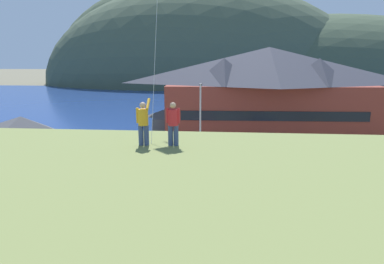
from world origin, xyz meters
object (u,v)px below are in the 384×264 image
at_px(person_companion, 173,122).
at_px(harbor_lodge, 267,92).
at_px(wharf_dock, 209,118).
at_px(parking_light_pole, 200,120).
at_px(parked_car_front_row_red, 318,203).
at_px(parked_car_mid_row_far, 34,192).
at_px(parked_car_front_row_silver, 184,194).
at_px(person_kite_flyer, 143,122).
at_px(moored_boat_wharfside, 193,112).
at_px(parked_car_front_row_end, 305,175).
at_px(parked_car_lone_by_shed, 180,172).
at_px(storage_shed_waterside, 176,122).
at_px(parked_car_mid_row_center, 87,167).
at_px(storage_shed_near_lot, 24,145).

bearing_deg(person_companion, harbor_lodge, 74.81).
xyz_separation_m(wharf_dock, parking_light_pole, (-0.12, -24.64, 4.25)).
height_order(parked_car_front_row_red, parked_car_mid_row_far, same).
xyz_separation_m(wharf_dock, parked_car_mid_row_far, (-11.32, -34.27, 0.71)).
height_order(parked_car_front_row_silver, person_kite_flyer, person_kite_flyer).
relative_size(harbor_lodge, moored_boat_wharfside, 4.61).
distance_m(harbor_lodge, moored_boat_wharfside, 21.29).
bearing_deg(parking_light_pole, wharf_dock, 89.72).
xyz_separation_m(person_kite_flyer, person_companion, (1.19, 0.05, -0.02)).
xyz_separation_m(parked_car_front_row_end, parked_car_lone_by_shed, (-10.23, 0.07, 0.00)).
bearing_deg(storage_shed_waterside, wharf_dock, 75.29).
xyz_separation_m(storage_shed_waterside, parked_car_front_row_end, (12.49, -14.82, -1.28)).
relative_size(parked_car_front_row_silver, parked_car_mid_row_far, 1.02).
xyz_separation_m(harbor_lodge, parked_car_front_row_red, (0.52, -21.07, -5.13)).
xyz_separation_m(parked_car_front_row_silver, parked_car_lone_by_shed, (-0.84, 4.58, 0.00)).
xyz_separation_m(parked_car_lone_by_shed, person_kite_flyer, (0.18, -13.03, 6.75)).
relative_size(moored_boat_wharfside, parked_car_mid_row_center, 1.35).
bearing_deg(storage_shed_waterside, parking_light_pole, -69.99).
bearing_deg(wharf_dock, person_companion, -90.25).
xyz_separation_m(parked_car_lone_by_shed, parking_light_pole, (1.44, 4.62, 3.54)).
distance_m(parked_car_front_row_red, person_kite_flyer, 14.06).
height_order(storage_shed_waterside, parked_car_mid_row_far, storage_shed_waterside).
xyz_separation_m(wharf_dock, person_kite_flyer, (-1.38, -42.29, 7.46)).
bearing_deg(harbor_lodge, parking_light_pole, -124.65).
xyz_separation_m(moored_boat_wharfside, person_companion, (3.03, -46.30, 7.08)).
bearing_deg(parked_car_front_row_end, person_kite_flyer, -127.81).
relative_size(storage_shed_waterside, person_kite_flyer, 3.18).
xyz_separation_m(parked_car_mid_row_center, parked_car_mid_row_far, (-1.54, -5.50, 0.00)).
xyz_separation_m(parked_car_front_row_red, parking_light_pole, (-8.28, 9.84, 3.54)).
xyz_separation_m(moored_boat_wharfside, parked_car_front_row_red, (11.38, -38.54, 0.34)).
xyz_separation_m(moored_boat_wharfside, parked_car_mid_row_center, (-6.56, -32.84, 0.34)).
relative_size(parked_car_front_row_silver, person_companion, 2.48).
relative_size(parked_car_mid_row_center, parked_car_lone_by_shed, 1.01).
bearing_deg(parked_car_front_row_red, moored_boat_wharfside, 106.45).
bearing_deg(person_companion, wharf_dock, 89.75).
bearing_deg(parked_car_front_row_red, parking_light_pole, 130.11).
distance_m(storage_shed_waterside, parking_light_pole, 11.02).
xyz_separation_m(harbor_lodge, wharf_dock, (-7.64, 13.41, -5.85)).
distance_m(moored_boat_wharfside, parking_light_pole, 29.13).
distance_m(storage_shed_near_lot, parked_car_lone_by_shed, 14.28).
distance_m(storage_shed_near_lot, parked_car_mid_row_far, 7.70).
height_order(parked_car_mid_row_far, parked_car_lone_by_shed, same).
bearing_deg(moored_boat_wharfside, parked_car_lone_by_shed, -87.14).
bearing_deg(person_kite_flyer, wharf_dock, 88.14).
bearing_deg(person_companion, parking_light_pole, 89.78).
bearing_deg(parked_car_front_row_silver, person_kite_flyer, -94.46).
height_order(parked_car_front_row_red, person_companion, person_companion).
bearing_deg(person_kite_flyer, parking_light_pole, 85.93).
bearing_deg(storage_shed_near_lot, parked_car_lone_by_shed, -4.45).
bearing_deg(storage_shed_waterside, parked_car_front_row_end, -49.89).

